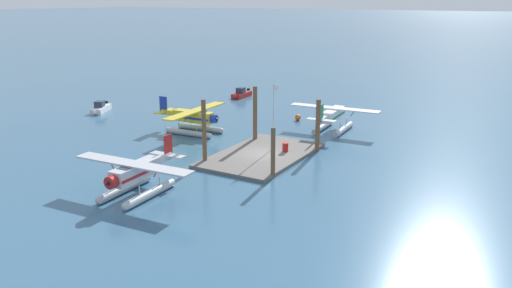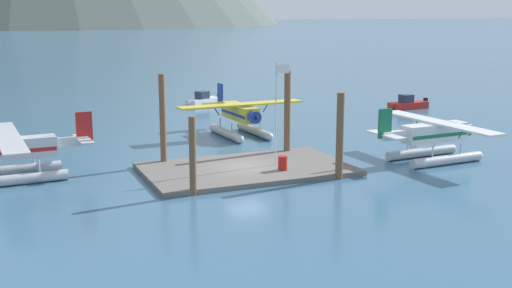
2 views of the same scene
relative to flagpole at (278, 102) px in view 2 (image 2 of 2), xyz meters
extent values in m
plane|color=#38607F|center=(-2.03, 0.20, -4.34)|extent=(1200.00, 1200.00, 0.00)
cube|color=#66605B|center=(-2.03, 0.20, -4.19)|extent=(12.85, 7.74, 0.30)
cylinder|color=brown|center=(-6.71, -3.56, -2.15)|extent=(0.39, 0.39, 4.38)
cylinder|color=brown|center=(2.42, -3.64, -1.72)|extent=(0.46, 0.46, 5.22)
cylinder|color=brown|center=(-6.46, 3.72, -1.34)|extent=(0.41, 0.41, 5.99)
cylinder|color=brown|center=(2.34, 3.50, -1.38)|extent=(0.45, 0.45, 5.92)
cylinder|color=silver|center=(-0.12, 0.00, -0.81)|extent=(0.08, 0.08, 6.44)
cube|color=white|center=(0.33, 0.00, 2.06)|extent=(0.90, 0.03, 0.56)
sphere|color=gold|center=(-0.12, 0.00, 2.46)|extent=(0.10, 0.10, 0.10)
cylinder|color=#AD1E19|center=(-0.31, -1.47, -3.60)|extent=(0.58, 0.58, 0.88)
torus|color=#AD1E19|center=(-0.31, -1.47, -3.60)|extent=(0.62, 0.62, 0.04)
sphere|color=orange|center=(13.35, 3.76, -3.96)|extent=(0.76, 0.76, 0.76)
cylinder|color=#B7BABF|center=(10.58, -0.74, -4.02)|extent=(5.63, 0.98, 0.64)
sphere|color=#B7BABF|center=(13.37, -0.57, -4.02)|extent=(0.64, 0.64, 0.64)
cylinder|color=#B7BABF|center=(10.73, -3.24, -4.02)|extent=(5.63, 0.98, 0.64)
sphere|color=#B7BABF|center=(13.53, -3.06, -4.02)|extent=(0.64, 0.64, 0.64)
cylinder|color=#B7BABF|center=(11.78, -0.67, -3.35)|extent=(0.10, 0.10, 0.70)
cylinder|color=#B7BABF|center=(9.38, -0.82, -3.35)|extent=(0.10, 0.10, 0.70)
cylinder|color=#B7BABF|center=(11.93, -3.16, -3.35)|extent=(0.10, 0.10, 0.70)
cylinder|color=#B7BABF|center=(9.53, -3.31, -3.35)|extent=(0.10, 0.10, 0.70)
cube|color=white|center=(10.66, -1.99, -2.40)|extent=(4.87, 1.53, 1.20)
cube|color=#196B47|center=(10.66, -1.99, -2.50)|extent=(4.77, 1.55, 0.24)
cube|color=#283347|center=(11.73, -1.92, -2.07)|extent=(1.16, 1.12, 0.56)
cube|color=white|center=(10.96, -1.97, -1.73)|extent=(2.04, 10.47, 0.14)
cylinder|color=#196B47|center=(10.82, 0.22, -2.06)|extent=(0.12, 0.63, 0.84)
cylinder|color=#196B47|center=(11.09, -4.17, -2.06)|extent=(0.12, 0.63, 0.84)
cylinder|color=#196B47|center=(13.35, -1.82, -2.40)|extent=(0.66, 1.00, 0.96)
cone|color=black|center=(13.80, -1.80, -2.40)|extent=(0.37, 0.38, 0.36)
cube|color=white|center=(7.41, -2.19, -2.30)|extent=(2.22, 0.57, 0.56)
cube|color=#196B47|center=(6.51, -2.24, -1.45)|extent=(1.01, 0.18, 1.90)
cube|color=white|center=(6.61, -2.24, -2.20)|extent=(1.00, 3.24, 0.10)
cylinder|color=#B7BABF|center=(3.06, 11.27, -4.02)|extent=(0.91, 5.62, 0.64)
sphere|color=#B7BABF|center=(3.19, 8.47, -4.02)|extent=(0.64, 0.64, 0.64)
cylinder|color=#B7BABF|center=(0.56, 11.15, -4.02)|extent=(0.91, 5.62, 0.64)
sphere|color=#B7BABF|center=(0.70, 8.35, -4.02)|extent=(0.64, 0.64, 0.64)
cylinder|color=#B7BABF|center=(3.12, 10.07, -3.35)|extent=(0.10, 0.10, 0.70)
cylinder|color=#B7BABF|center=(3.00, 12.47, -3.35)|extent=(0.10, 0.10, 0.70)
cylinder|color=#B7BABF|center=(0.62, 9.95, -3.35)|extent=(0.10, 0.10, 0.70)
cylinder|color=#B7BABF|center=(0.51, 12.35, -3.35)|extent=(0.10, 0.10, 0.70)
cube|color=yellow|center=(1.81, 11.21, -2.40)|extent=(1.47, 4.85, 1.20)
cube|color=#1E389E|center=(1.81, 11.21, -2.50)|extent=(1.48, 4.76, 0.24)
cube|color=#283347|center=(1.86, 10.13, -2.07)|extent=(1.11, 1.15, 0.56)
cube|color=yellow|center=(1.83, 10.91, -1.73)|extent=(10.46, 1.90, 0.14)
cylinder|color=#1E389E|center=(4.02, 11.02, -2.06)|extent=(0.63, 0.11, 0.84)
cylinder|color=#1E389E|center=(-0.37, 10.80, -2.06)|extent=(0.63, 0.11, 0.84)
cylinder|color=#1E389E|center=(1.94, 8.51, -2.40)|extent=(0.99, 0.65, 0.96)
cone|color=black|center=(1.96, 8.06, -2.40)|extent=(0.38, 0.37, 0.36)
cube|color=yellow|center=(1.66, 14.46, -2.30)|extent=(0.55, 2.22, 0.56)
cube|color=#1E389E|center=(1.61, 15.35, -1.45)|extent=(0.17, 1.00, 1.90)
cube|color=yellow|center=(1.62, 15.25, -2.20)|extent=(3.23, 0.95, 0.10)
cylinder|color=#B7BABF|center=(-15.48, 2.37, -4.02)|extent=(5.63, 0.94, 0.64)
cylinder|color=#B7BABF|center=(-15.62, 4.86, -4.02)|extent=(5.63, 0.94, 0.64)
cylinder|color=#B7BABF|center=(-14.29, 2.43, -3.35)|extent=(0.10, 0.10, 0.70)
cylinder|color=#B7BABF|center=(-14.42, 4.93, -3.35)|extent=(0.10, 0.10, 0.70)
cube|color=silver|center=(-15.55, 3.62, -2.40)|extent=(4.86, 1.49, 1.20)
cube|color=#B21E1E|center=(-15.55, 3.62, -2.50)|extent=(4.76, 1.51, 0.24)
cube|color=silver|center=(-15.85, 3.60, -1.73)|extent=(1.95, 10.46, 0.14)
cylinder|color=#B21E1E|center=(-15.73, 1.40, -2.06)|extent=(0.11, 0.63, 0.84)
cylinder|color=#B21E1E|center=(-15.97, 5.80, -2.06)|extent=(0.11, 0.63, 0.84)
cube|color=silver|center=(-12.31, 3.79, -2.30)|extent=(2.22, 0.56, 0.56)
cube|color=#B21E1E|center=(-11.41, 3.84, -1.45)|extent=(1.00, 0.17, 1.90)
cube|color=silver|center=(-11.51, 3.83, -2.20)|extent=(0.97, 3.24, 0.10)
cube|color=#B2231E|center=(23.09, 18.06, -3.99)|extent=(4.29, 1.78, 0.70)
sphere|color=#B2231E|center=(20.99, 17.92, -3.99)|extent=(0.70, 0.70, 0.70)
cube|color=#283347|center=(22.79, 18.04, -3.24)|extent=(1.27, 1.18, 0.80)
cube|color=black|center=(25.36, 18.21, -3.74)|extent=(0.34, 0.38, 0.80)
cube|color=silver|center=(4.57, 28.85, -3.99)|extent=(4.43, 3.20, 0.70)
sphere|color=silver|center=(2.68, 27.92, -3.99)|extent=(0.70, 0.70, 0.70)
cube|color=#283347|center=(4.30, 28.72, -3.24)|extent=(1.56, 1.52, 0.80)
cube|color=black|center=(6.61, 29.86, -3.74)|extent=(0.45, 0.46, 0.80)
camera|label=1|loc=(-42.92, -23.03, 10.43)|focal=35.84mm
camera|label=2|loc=(-16.63, -36.22, 5.64)|focal=44.97mm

